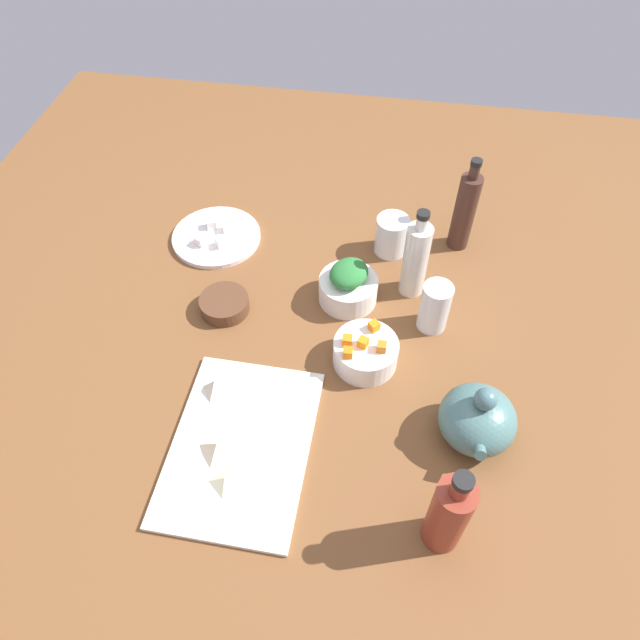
# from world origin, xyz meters

# --- Properties ---
(tabletop) EXTENTS (1.90, 1.90, 0.03)m
(tabletop) POSITION_xyz_m (0.00, 0.00, 0.01)
(tabletop) COLOR brown
(tabletop) RESTS_ON ground
(cutting_board) EXTENTS (0.35, 0.24, 0.01)m
(cutting_board) POSITION_xyz_m (0.27, -0.10, 0.03)
(cutting_board) COLOR white
(cutting_board) RESTS_ON tabletop
(plate_tofu) EXTENTS (0.21, 0.21, 0.01)m
(plate_tofu) POSITION_xyz_m (-0.25, -0.29, 0.04)
(plate_tofu) COLOR white
(plate_tofu) RESTS_ON tabletop
(bowl_greens) EXTENTS (0.12, 0.12, 0.06)m
(bowl_greens) POSITION_xyz_m (-0.11, 0.04, 0.06)
(bowl_greens) COLOR white
(bowl_greens) RESTS_ON tabletop
(bowl_carrots) EXTENTS (0.13, 0.13, 0.06)m
(bowl_carrots) POSITION_xyz_m (0.05, 0.10, 0.06)
(bowl_carrots) COLOR white
(bowl_carrots) RESTS_ON tabletop
(bowl_small_side) EXTENTS (0.10, 0.10, 0.03)m
(bowl_small_side) POSITION_xyz_m (-0.04, -0.21, 0.05)
(bowl_small_side) COLOR brown
(bowl_small_side) RESTS_ON tabletop
(teapot) EXTENTS (0.16, 0.14, 0.14)m
(teapot) POSITION_xyz_m (0.18, 0.31, 0.08)
(teapot) COLOR #48716F
(teapot) RESTS_ON tabletop
(bottle_0) EXTENTS (0.05, 0.05, 0.22)m
(bottle_0) POSITION_xyz_m (-0.16, 0.17, 0.12)
(bottle_0) COLOR silver
(bottle_0) RESTS_ON tabletop
(bottle_1) EXTENTS (0.05, 0.05, 0.23)m
(bottle_1) POSITION_xyz_m (-0.32, 0.27, 0.13)
(bottle_1) COLOR #432820
(bottle_1) RESTS_ON tabletop
(bottle_2) EXTENTS (0.06, 0.06, 0.21)m
(bottle_2) POSITION_xyz_m (0.37, 0.26, 0.12)
(bottle_2) COLOR maroon
(bottle_2) RESTS_ON tabletop
(drinking_glass_0) EXTENTS (0.06, 0.06, 0.11)m
(drinking_glass_0) POSITION_xyz_m (-0.07, 0.22, 0.09)
(drinking_glass_0) COLOR white
(drinking_glass_0) RESTS_ON tabletop
(drinking_glass_1) EXTENTS (0.07, 0.07, 0.09)m
(drinking_glass_1) POSITION_xyz_m (-0.28, 0.12, 0.08)
(drinking_glass_1) COLOR white
(drinking_glass_1) RESTS_ON tabletop
(carrot_cube_0) EXTENTS (0.02, 0.02, 0.02)m
(carrot_cube_0) POSITION_xyz_m (0.08, 0.07, 0.10)
(carrot_cube_0) COLOR orange
(carrot_cube_0) RESTS_ON bowl_carrots
(carrot_cube_1) EXTENTS (0.02, 0.02, 0.02)m
(carrot_cube_1) POSITION_xyz_m (0.05, 0.06, 0.10)
(carrot_cube_1) COLOR orange
(carrot_cube_1) RESTS_ON bowl_carrots
(carrot_cube_2) EXTENTS (0.02, 0.02, 0.02)m
(carrot_cube_2) POSITION_xyz_m (0.05, 0.09, 0.10)
(carrot_cube_2) COLOR orange
(carrot_cube_2) RESTS_ON bowl_carrots
(carrot_cube_3) EXTENTS (0.03, 0.03, 0.02)m
(carrot_cube_3) POSITION_xyz_m (0.01, 0.11, 0.10)
(carrot_cube_3) COLOR orange
(carrot_cube_3) RESTS_ON bowl_carrots
(carrot_cube_4) EXTENTS (0.02, 0.02, 0.02)m
(carrot_cube_4) POSITION_xyz_m (0.06, 0.13, 0.10)
(carrot_cube_4) COLOR orange
(carrot_cube_4) RESTS_ON bowl_carrots
(chopped_greens_mound) EXTENTS (0.11, 0.11, 0.04)m
(chopped_greens_mound) POSITION_xyz_m (-0.11, 0.04, 0.11)
(chopped_greens_mound) COLOR #2B7635
(chopped_greens_mound) RESTS_ON bowl_greens
(tofu_cube_0) EXTENTS (0.03, 0.03, 0.02)m
(tofu_cube_0) POSITION_xyz_m (-0.21, -0.32, 0.05)
(tofu_cube_0) COLOR white
(tofu_cube_0) RESTS_ON plate_tofu
(tofu_cube_1) EXTENTS (0.03, 0.03, 0.02)m
(tofu_cube_1) POSITION_xyz_m (-0.27, -0.27, 0.05)
(tofu_cube_1) COLOR white
(tofu_cube_1) RESTS_ON plate_tofu
(tofu_cube_2) EXTENTS (0.03, 0.03, 0.02)m
(tofu_cube_2) POSITION_xyz_m (-0.27, -0.31, 0.05)
(tofu_cube_2) COLOR white
(tofu_cube_2) RESTS_ON plate_tofu
(tofu_cube_3) EXTENTS (0.03, 0.03, 0.02)m
(tofu_cube_3) POSITION_xyz_m (-0.21, -0.27, 0.05)
(tofu_cube_3) COLOR white
(tofu_cube_3) RESTS_ON plate_tofu
(dumpling_0) EXTENTS (0.04, 0.05, 0.02)m
(dumpling_0) POSITION_xyz_m (0.35, -0.10, 0.05)
(dumpling_0) COLOR beige
(dumpling_0) RESTS_ON cutting_board
(dumpling_1) EXTENTS (0.05, 0.05, 0.03)m
(dumpling_1) POSITION_xyz_m (0.17, -0.17, 0.06)
(dumpling_1) COLOR beige
(dumpling_1) RESTS_ON cutting_board
(dumpling_2) EXTENTS (0.06, 0.06, 0.03)m
(dumpling_2) POSITION_xyz_m (0.29, -0.13, 0.06)
(dumpling_2) COLOR beige
(dumpling_2) RESTS_ON cutting_board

